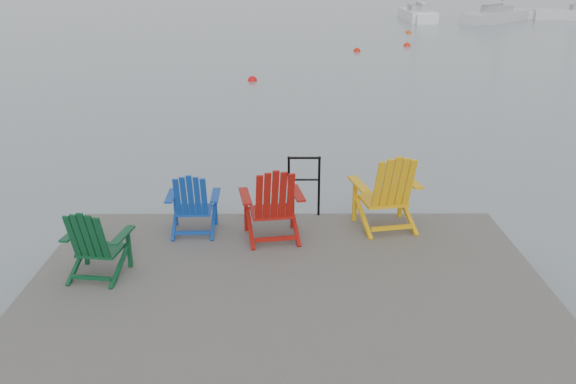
{
  "coord_description": "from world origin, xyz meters",
  "views": [
    {
      "loc": [
        -0.01,
        -5.89,
        3.92
      ],
      "look_at": [
        0.02,
        2.48,
        0.85
      ],
      "focal_mm": 38.0,
      "sensor_mm": 36.0,
      "label": 1
    }
  ],
  "objects_px": {
    "buoy_b": "(357,51)",
    "handrail": "(304,180)",
    "chair_red": "(273,203)",
    "buoy_d": "(409,33)",
    "chair_green": "(95,242)",
    "chair_blue": "(193,202)",
    "chair_yellow": "(388,191)",
    "sailboat_mid": "(498,17)",
    "buoy_a": "(252,81)",
    "buoy_c": "(407,46)",
    "sailboat_near": "(417,16)"
  },
  "relations": [
    {
      "from": "chair_green",
      "to": "chair_yellow",
      "type": "height_order",
      "value": "chair_yellow"
    },
    {
      "from": "chair_blue",
      "to": "buoy_d",
      "type": "height_order",
      "value": "chair_blue"
    },
    {
      "from": "buoy_a",
      "to": "handrail",
      "type": "bearing_deg",
      "value": -84.06
    },
    {
      "from": "chair_blue",
      "to": "sailboat_near",
      "type": "bearing_deg",
      "value": 72.64
    },
    {
      "from": "handrail",
      "to": "chair_yellow",
      "type": "bearing_deg",
      "value": -23.46
    },
    {
      "from": "chair_blue",
      "to": "chair_yellow",
      "type": "xyz_separation_m",
      "value": [
        2.66,
        0.15,
        0.11
      ]
    },
    {
      "from": "sailboat_mid",
      "to": "chair_green",
      "type": "bearing_deg",
      "value": -71.49
    },
    {
      "from": "handrail",
      "to": "sailboat_mid",
      "type": "xyz_separation_m",
      "value": [
        16.68,
        41.82,
        -0.69
      ]
    },
    {
      "from": "sailboat_mid",
      "to": "chair_blue",
      "type": "bearing_deg",
      "value": -71.04
    },
    {
      "from": "sailboat_near",
      "to": "sailboat_mid",
      "type": "height_order",
      "value": "sailboat_mid"
    },
    {
      "from": "sailboat_near",
      "to": "buoy_d",
      "type": "distance_m",
      "value": 11.12
    },
    {
      "from": "buoy_b",
      "to": "handrail",
      "type": "bearing_deg",
      "value": -98.29
    },
    {
      "from": "chair_green",
      "to": "chair_blue",
      "type": "bearing_deg",
      "value": 61.29
    },
    {
      "from": "handrail",
      "to": "sailboat_mid",
      "type": "relative_size",
      "value": 0.08
    },
    {
      "from": "sailboat_near",
      "to": "buoy_d",
      "type": "xyz_separation_m",
      "value": [
        -2.71,
        -10.78,
        -0.36
      ]
    },
    {
      "from": "chair_yellow",
      "to": "sailboat_mid",
      "type": "height_order",
      "value": "sailboat_mid"
    },
    {
      "from": "chair_red",
      "to": "chair_blue",
      "type": "bearing_deg",
      "value": 160.15
    },
    {
      "from": "buoy_d",
      "to": "sailboat_near",
      "type": "bearing_deg",
      "value": 75.91
    },
    {
      "from": "chair_blue",
      "to": "buoy_c",
      "type": "distance_m",
      "value": 27.14
    },
    {
      "from": "chair_green",
      "to": "chair_blue",
      "type": "relative_size",
      "value": 0.99
    },
    {
      "from": "chair_green",
      "to": "chair_yellow",
      "type": "bearing_deg",
      "value": 29.62
    },
    {
      "from": "chair_blue",
      "to": "chair_red",
      "type": "bearing_deg",
      "value": -12.5
    },
    {
      "from": "sailboat_mid",
      "to": "buoy_d",
      "type": "xyz_separation_m",
      "value": [
        -8.91,
        -9.41,
        -0.36
      ]
    },
    {
      "from": "sailboat_near",
      "to": "buoy_b",
      "type": "bearing_deg",
      "value": -107.71
    },
    {
      "from": "chair_red",
      "to": "buoy_d",
      "type": "bearing_deg",
      "value": 66.73
    },
    {
      "from": "handrail",
      "to": "chair_red",
      "type": "height_order",
      "value": "chair_red"
    },
    {
      "from": "buoy_d",
      "to": "chair_yellow",
      "type": "bearing_deg",
      "value": -101.4
    },
    {
      "from": "chair_green",
      "to": "buoy_b",
      "type": "relative_size",
      "value": 2.4
    },
    {
      "from": "buoy_d",
      "to": "chair_green",
      "type": "bearing_deg",
      "value": -106.62
    },
    {
      "from": "handrail",
      "to": "buoy_b",
      "type": "distance_m",
      "value": 23.31
    },
    {
      "from": "chair_blue",
      "to": "buoy_b",
      "type": "distance_m",
      "value": 24.21
    },
    {
      "from": "handrail",
      "to": "sailboat_mid",
      "type": "bearing_deg",
      "value": 68.26
    },
    {
      "from": "chair_green",
      "to": "sailboat_mid",
      "type": "distance_m",
      "value": 47.75
    },
    {
      "from": "sailboat_near",
      "to": "buoy_c",
      "type": "bearing_deg",
      "value": -101.31
    },
    {
      "from": "chair_yellow",
      "to": "buoy_d",
      "type": "height_order",
      "value": "chair_yellow"
    },
    {
      "from": "chair_red",
      "to": "buoy_c",
      "type": "bearing_deg",
      "value": 66.09
    },
    {
      "from": "sailboat_mid",
      "to": "buoy_a",
      "type": "relative_size",
      "value": 33.25
    },
    {
      "from": "handrail",
      "to": "sailboat_near",
      "type": "relative_size",
      "value": 0.08
    },
    {
      "from": "chair_green",
      "to": "buoy_a",
      "type": "distance_m",
      "value": 16.4
    },
    {
      "from": "sailboat_near",
      "to": "chair_red",
      "type": "bearing_deg",
      "value": -102.17
    },
    {
      "from": "buoy_a",
      "to": "buoy_c",
      "type": "height_order",
      "value": "buoy_c"
    },
    {
      "from": "chair_green",
      "to": "buoy_c",
      "type": "height_order",
      "value": "chair_green"
    },
    {
      "from": "handrail",
      "to": "chair_green",
      "type": "height_order",
      "value": "handrail"
    },
    {
      "from": "chair_blue",
      "to": "buoy_a",
      "type": "distance_m",
      "value": 15.1
    },
    {
      "from": "chair_yellow",
      "to": "buoy_c",
      "type": "relative_size",
      "value": 2.81
    },
    {
      "from": "chair_green",
      "to": "buoy_d",
      "type": "relative_size",
      "value": 2.39
    },
    {
      "from": "sailboat_mid",
      "to": "buoy_d",
      "type": "relative_size",
      "value": 31.9
    },
    {
      "from": "buoy_c",
      "to": "chair_red",
      "type": "bearing_deg",
      "value": -104.5
    },
    {
      "from": "buoy_b",
      "to": "buoy_c",
      "type": "xyz_separation_m",
      "value": [
        2.97,
        2.27,
        0.0
      ]
    },
    {
      "from": "buoy_b",
      "to": "buoy_d",
      "type": "distance_m",
      "value": 10.35
    }
  ]
}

